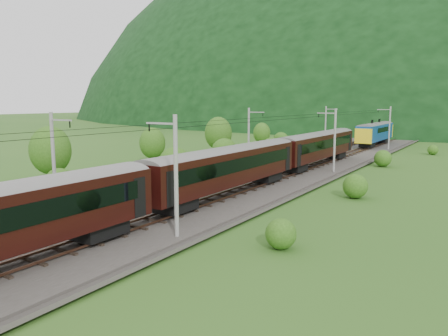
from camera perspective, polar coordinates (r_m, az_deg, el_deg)
The scene contains 14 objects.
ground at distance 33.49m, azimuth -14.57°, elevation -7.40°, with size 600.00×600.00×0.00m, color #2A551A.
railbed at distance 40.69m, azimuth -4.26°, elevation -4.09°, with size 14.00×220.00×0.30m, color #38332D.
track_left at distance 42.09m, azimuth -6.89°, elevation -3.39°, with size 2.40×220.00×0.27m.
track_right at distance 39.30m, azimuth -1.44°, elevation -4.20°, with size 2.40×220.00×0.27m.
catenary_left at distance 61.73m, azimuth 3.31°, elevation 4.33°, with size 2.54×192.28×8.00m.
catenary_right at distance 56.84m, azimuth 14.19°, elevation 3.72°, with size 2.54×192.28×8.00m.
overhead_wires at distance 39.76m, azimuth -4.37°, elevation 5.73°, with size 4.83×198.00×0.03m.
mountain_ridge at distance 352.60m, azimuth 8.26°, elevation 7.03°, with size 336.00×280.00×132.00m, color black.
train at distance 31.29m, azimuth -11.24°, elevation -1.55°, with size 3.09×148.99×5.39m.
hazard_post_near at distance 84.88m, azimuth 15.44°, elevation 2.92°, with size 0.18×0.18×1.69m, color red.
hazard_post_far at distance 91.57m, azimuth 17.34°, elevation 3.16°, with size 0.16×0.16×1.45m, color red.
signal at distance 92.74m, azimuth 14.64°, elevation 3.58°, with size 0.21×0.21×1.89m.
vegetation_left at distance 53.62m, azimuth -13.92°, elevation 1.66°, with size 12.63×140.68×6.64m.
vegetation_right at distance 18.40m, azimuth -9.11°, elevation -16.41°, with size 6.49×103.21×3.19m.
Camera 1 is at (23.68, -21.87, 9.06)m, focal length 35.00 mm.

